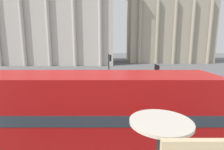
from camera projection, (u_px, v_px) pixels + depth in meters
name	position (u px, v px, depth m)	size (l,w,h in m)	color
double_decker_bus	(93.00, 113.00, 7.66)	(10.34, 2.71, 3.89)	black
cafe_dining_table	(160.00, 139.00, 1.70)	(0.60, 0.60, 0.73)	#2D2D30
plaza_building_left	(56.00, 14.00, 45.79)	(30.52, 13.53, 26.05)	#BCB2A8
plaza_building_right	(167.00, 28.00, 51.29)	(23.35, 13.62, 19.48)	#A39984
traffic_light_near	(156.00, 80.00, 13.24)	(0.42, 0.24, 3.70)	black
traffic_light_mid	(110.00, 67.00, 19.10)	(0.42, 0.24, 4.10)	black
car_white	(141.00, 87.00, 18.24)	(4.20, 1.93, 1.35)	black
car_navy	(161.00, 80.00, 21.97)	(4.20, 1.93, 1.35)	black
pedestrian_olive	(77.00, 81.00, 19.79)	(0.32, 0.32, 1.80)	#282B33
pedestrian_white	(121.00, 95.00, 14.24)	(0.32, 0.32, 1.75)	#282B33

